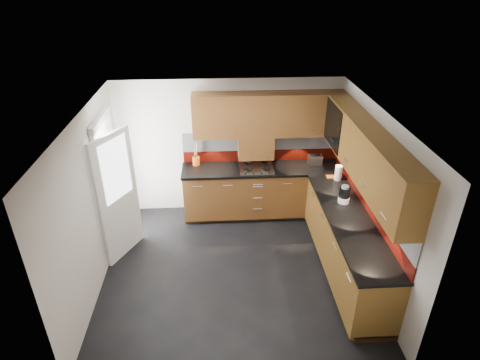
{
  "coord_description": "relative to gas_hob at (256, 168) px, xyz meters",
  "views": [
    {
      "loc": [
        -0.21,
        -4.6,
        4.03
      ],
      "look_at": [
        0.12,
        0.65,
        1.17
      ],
      "focal_mm": 30.0,
      "sensor_mm": 36.0,
      "label": 1
    }
  ],
  "objects": [
    {
      "name": "utensil_pot",
      "position": [
        -1.03,
        0.2,
        0.08
      ],
      "size": [
        0.12,
        0.12,
        0.44
      ],
      "color": "#CA5113",
      "rests_on": "countertop"
    },
    {
      "name": "countertop",
      "position": [
        0.6,
        -0.77,
        -0.03
      ],
      "size": [
        2.72,
        3.22,
        0.04
      ],
      "color": "black",
      "rests_on": "base_cabinets"
    },
    {
      "name": "glass_cabinet",
      "position": [
        1.26,
        -0.4,
        0.91
      ],
      "size": [
        0.32,
        0.8,
        0.66
      ],
      "color": "black",
      "rests_on": "room"
    },
    {
      "name": "backsplash",
      "position": [
        0.83,
        -0.54,
        0.26
      ],
      "size": [
        2.7,
        3.2,
        0.54
      ],
      "color": "maroon",
      "rests_on": "countertop"
    },
    {
      "name": "toaster",
      "position": [
        1.03,
        0.1,
        0.07
      ],
      "size": [
        0.24,
        0.15,
        0.17
      ],
      "color": "silver",
      "rests_on": "countertop"
    },
    {
      "name": "base_cabinets",
      "position": [
        0.62,
        -0.75,
        -0.52
      ],
      "size": [
        2.7,
        3.2,
        0.95
      ],
      "color": "#613115",
      "rests_on": "room"
    },
    {
      "name": "paper_towel",
      "position": [
        1.27,
        -0.48,
        0.11
      ],
      "size": [
        0.15,
        0.15,
        0.25
      ],
      "primitive_type": "cylinder",
      "rotation": [
        0.0,
        0.0,
        -0.37
      ],
      "color": "white",
      "rests_on": "countertop"
    },
    {
      "name": "orange_cloth",
      "position": [
        1.18,
        -0.39,
        -0.01
      ],
      "size": [
        0.14,
        0.12,
        0.01
      ],
      "primitive_type": "cube",
      "rotation": [
        0.0,
        0.0,
        0.01
      ],
      "color": "#D05917",
      "rests_on": "countertop"
    },
    {
      "name": "room",
      "position": [
        -0.45,
        -1.47,
        0.54
      ],
      "size": [
        4.0,
        3.8,
        2.64
      ],
      "color": "black"
    },
    {
      "name": "extractor_hood",
      "position": [
        0.0,
        0.17,
        0.33
      ],
      "size": [
        0.6,
        0.33,
        0.4
      ],
      "primitive_type": "cube",
      "color": "#613115",
      "rests_on": "room"
    },
    {
      "name": "back_door",
      "position": [
        -2.23,
        -0.72,
        0.08
      ],
      "size": [
        0.42,
        1.19,
        2.04
      ],
      "color": "white",
      "rests_on": "room"
    },
    {
      "name": "upper_cabinets",
      "position": [
        0.78,
        -0.69,
        0.88
      ],
      "size": [
        2.5,
        3.2,
        0.72
      ],
      "color": "#613115",
      "rests_on": "room"
    },
    {
      "name": "food_processor",
      "position": [
        1.16,
        -1.17,
        0.11
      ],
      "size": [
        0.16,
        0.16,
        0.27
      ],
      "color": "white",
      "rests_on": "countertop"
    },
    {
      "name": "gas_hob",
      "position": [
        0.0,
        0.0,
        0.0
      ],
      "size": [
        0.57,
        0.51,
        0.04
      ],
      "color": "silver",
      "rests_on": "countertop"
    }
  ]
}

